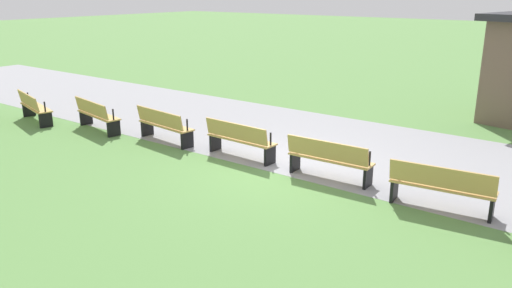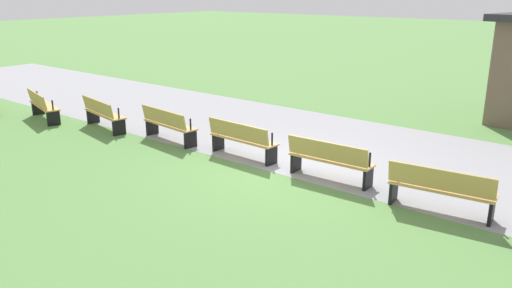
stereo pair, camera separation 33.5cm
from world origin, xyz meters
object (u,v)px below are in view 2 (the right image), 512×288
(bench_6, at_px, (329,159))
(bench_7, at_px, (441,189))
(bench_3, at_px, (102,113))
(bench_5, at_px, (242,139))
(bench_4, at_px, (168,124))
(bench_2, at_px, (42,105))

(bench_6, distance_m, bench_7, 2.40)
(bench_3, bearing_deg, bench_5, 16.82)
(bench_5, height_order, bench_6, same)
(bench_3, height_order, bench_6, same)
(bench_3, xyz_separation_m, bench_4, (2.37, 0.35, 0.00))
(bench_4, distance_m, bench_7, 7.18)
(bench_5, bearing_deg, bench_6, 2.11)
(bench_2, bearing_deg, bench_5, 23.13)
(bench_2, xyz_separation_m, bench_3, (2.34, 0.52, 0.00))
(bench_2, xyz_separation_m, bench_4, (4.71, 0.87, 0.00))
(bench_2, distance_m, bench_4, 4.79)
(bench_6, bearing_deg, bench_3, -177.91)
(bench_5, distance_m, bench_7, 4.79)
(bench_3, bearing_deg, bench_4, 18.92)
(bench_4, distance_m, bench_6, 4.79)
(bench_4, distance_m, bench_5, 2.40)
(bench_7, bearing_deg, bench_5, 171.58)
(bench_6, xyz_separation_m, bench_7, (2.39, -0.18, 0.00))
(bench_2, relative_size, bench_6, 1.02)
(bench_3, height_order, bench_4, same)
(bench_3, relative_size, bench_4, 1.01)
(bench_2, relative_size, bench_5, 1.02)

